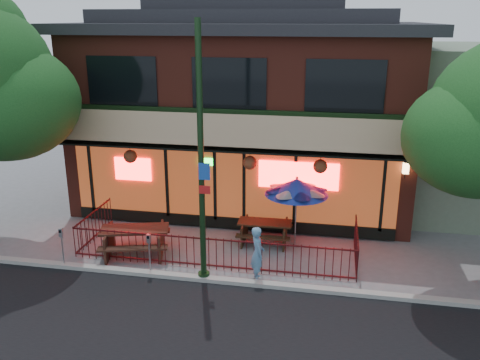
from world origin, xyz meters
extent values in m
plane|color=gray|center=(0.00, 0.00, 0.00)|extent=(80.00, 80.00, 0.00)
cube|color=#999993|center=(0.00, -0.50, 0.06)|extent=(80.00, 0.25, 0.12)
cube|color=maroon|center=(0.00, 7.20, 3.25)|extent=(12.00, 8.00, 6.50)
cube|color=#59230F|center=(0.00, 3.18, 1.65)|extent=(11.00, 0.06, 2.60)
cube|color=#FF0C0C|center=(2.30, 3.10, 2.10)|extent=(2.60, 0.04, 0.90)
cube|color=#FF0C0C|center=(-3.40, 3.10, 2.00)|extent=(1.30, 0.04, 0.80)
cube|color=tan|center=(0.00, 2.70, 3.55)|extent=(12.20, 1.33, 1.26)
cube|color=black|center=(-3.60, 3.18, 5.00)|extent=(2.40, 0.06, 1.60)
cube|color=black|center=(0.00, 3.18, 5.00)|extent=(2.40, 0.06, 1.60)
cube|color=black|center=(3.60, 3.18, 5.00)|extent=(2.40, 0.06, 1.60)
cube|color=black|center=(0.00, 3.15, 0.25)|extent=(11.00, 0.12, 0.40)
cube|color=#FFC672|center=(5.60, 3.02, 2.55)|extent=(0.18, 0.18, 0.32)
cube|color=#440E11|center=(0.00, 0.20, 0.95)|extent=(8.40, 0.04, 0.04)
cube|color=#440E11|center=(0.00, 0.20, 0.12)|extent=(8.40, 0.04, 0.04)
cube|color=#440E11|center=(-4.20, 1.50, 0.95)|extent=(0.04, 2.60, 0.04)
cube|color=#440E11|center=(4.20, 1.50, 0.95)|extent=(0.04, 2.60, 0.04)
cylinder|color=#440E11|center=(0.00, 0.20, 0.50)|extent=(0.02, 0.02, 1.00)
cylinder|color=black|center=(0.00, -0.40, 3.50)|extent=(0.16, 0.16, 7.00)
cylinder|color=black|center=(0.00, -0.40, 0.10)|extent=(0.32, 0.32, 0.20)
cube|color=#194CB2|center=(0.12, -0.55, 3.20)|extent=(0.30, 0.02, 0.45)
cube|color=red|center=(0.12, -0.55, 2.70)|extent=(0.30, 0.02, 0.22)
cube|color=#3D2016|center=(-3.22, 0.49, 0.42)|extent=(0.45, 1.45, 0.84)
cube|color=#3D2016|center=(-1.69, 0.91, 0.42)|extent=(0.45, 1.45, 0.84)
cube|color=#3D2016|center=(-2.45, 0.70, 0.84)|extent=(2.20, 1.35, 0.07)
cube|color=#3D2016|center=(-2.29, 0.10, 0.50)|extent=(2.06, 0.84, 0.06)
cube|color=#3D2016|center=(-2.62, 1.30, 0.50)|extent=(2.06, 0.84, 0.06)
cube|color=#352112|center=(0.67, 2.29, 0.35)|extent=(0.08, 1.23, 0.70)
cube|color=#352112|center=(2.00, 2.31, 0.35)|extent=(0.08, 1.23, 0.70)
cube|color=#352112|center=(1.33, 2.30, 0.70)|extent=(1.72, 0.75, 0.06)
cube|color=#352112|center=(1.34, 1.78, 0.42)|extent=(1.71, 0.30, 0.05)
cube|color=#352112|center=(1.32, 2.82, 0.42)|extent=(1.71, 0.30, 0.05)
cylinder|color=gray|center=(2.31, 2.40, 1.04)|extent=(0.05, 0.05, 2.09)
cone|color=navy|center=(2.31, 2.40, 1.95)|extent=(2.00, 2.00, 0.52)
sphere|color=gray|center=(2.31, 2.40, 2.23)|extent=(0.09, 0.09, 0.09)
imported|color=#5B8DB7|center=(1.47, -0.12, 0.78)|extent=(0.55, 0.67, 1.57)
cylinder|color=gray|center=(-1.57, -0.40, 0.50)|extent=(0.05, 0.05, 0.99)
cube|color=gray|center=(-1.57, -0.40, 1.10)|extent=(0.12, 0.10, 0.25)
cube|color=black|center=(-1.57, -0.45, 1.15)|extent=(0.07, 0.01, 0.09)
cylinder|color=#A0A3A8|center=(-4.20, -0.48, 0.50)|extent=(0.05, 0.05, 0.99)
cube|color=#A0A3A8|center=(-4.20, -0.48, 1.10)|extent=(0.13, 0.12, 0.25)
cube|color=black|center=(-4.20, -0.53, 1.15)|extent=(0.07, 0.03, 0.09)
camera|label=1|loc=(3.36, -12.69, 7.00)|focal=38.00mm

